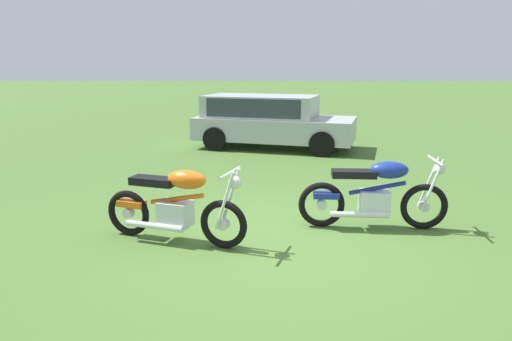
# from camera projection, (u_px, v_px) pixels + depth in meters

# --- Properties ---
(ground_plane) EXTENTS (120.00, 120.00, 0.00)m
(ground_plane) POSITION_uv_depth(u_px,v_px,m) (278.00, 236.00, 6.14)
(ground_plane) COLOR #476B2D
(motorcycle_orange) EXTENTS (1.93, 0.90, 1.02)m
(motorcycle_orange) POSITION_uv_depth(u_px,v_px,m) (175.00, 206.00, 5.85)
(motorcycle_orange) COLOR black
(motorcycle_orange) RESTS_ON ground
(motorcycle_blue) EXTENTS (2.07, 0.64, 1.02)m
(motorcycle_blue) POSITION_uv_depth(u_px,v_px,m) (375.00, 195.00, 6.35)
(motorcycle_blue) COLOR black
(motorcycle_blue) RESTS_ON ground
(car_silver) EXTENTS (4.57, 2.86, 1.43)m
(car_silver) POSITION_uv_depth(u_px,v_px,m) (268.00, 118.00, 12.49)
(car_silver) COLOR #B2B5BA
(car_silver) RESTS_ON ground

